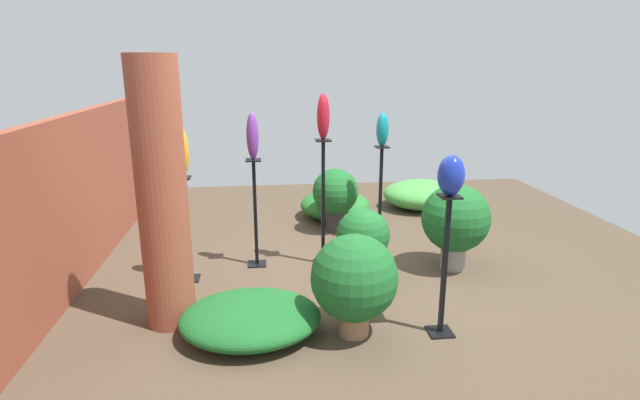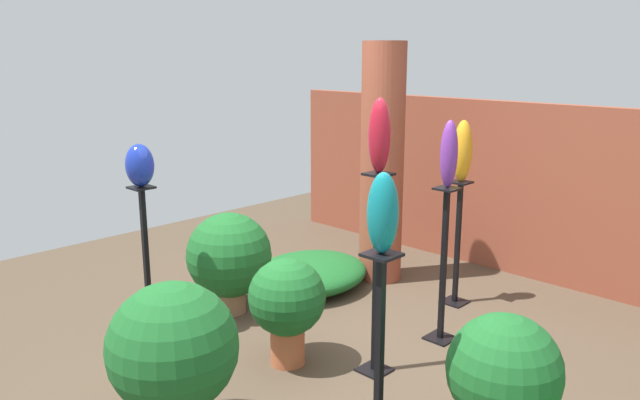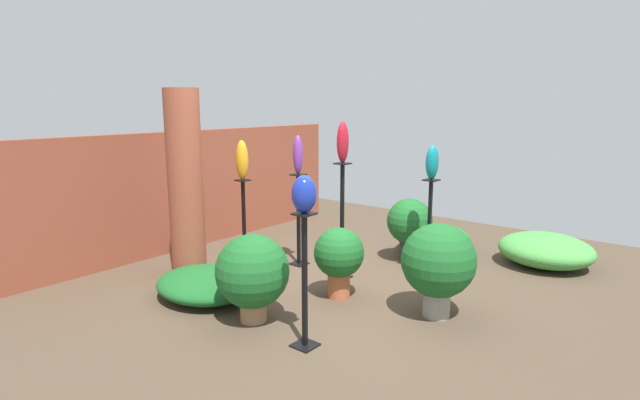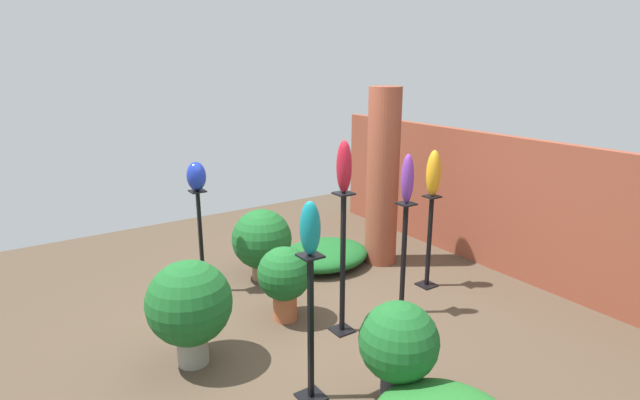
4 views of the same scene
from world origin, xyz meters
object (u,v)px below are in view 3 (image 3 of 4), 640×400
Objects in this scene: pedestal_cobalt at (305,287)px; potted_plant_near_pillar at (339,256)px; art_vase_amber at (242,160)px; potted_plant_back_center at (410,223)px; pedestal_amber at (244,224)px; pedestal_ruby at (342,226)px; art_vase_ruby at (343,142)px; art_vase_teal at (432,162)px; potted_plant_front_left at (252,273)px; art_vase_cobalt at (304,194)px; pedestal_violet at (299,224)px; pedestal_teal at (429,233)px; art_vase_violet at (298,155)px; potted_plant_front_right at (438,262)px; brick_pillar at (186,185)px.

pedestal_cobalt is 1.54× the size of potted_plant_near_pillar.
art_vase_amber reaches higher than potted_plant_back_center.
pedestal_amber is at bearing 128.43° from potted_plant_back_center.
pedestal_cobalt is 0.85× the size of pedestal_ruby.
potted_plant_near_pillar is at bearing -146.15° from art_vase_ruby.
potted_plant_front_left is (-2.17, 0.72, -0.90)m from art_vase_teal.
potted_plant_front_left is at bearing 84.42° from art_vase_cobalt.
art_vase_teal is (0.62, -1.52, 0.85)m from pedestal_violet.
potted_plant_back_center is 0.98× the size of potted_plant_front_left.
art_vase_cobalt reaches higher than potted_plant_back_center.
pedestal_teal is at bearing -67.07° from art_vase_amber.
pedestal_ruby is at bearing -79.43° from art_vase_amber.
art_vase_violet is (0.05, 0.73, 0.79)m from pedestal_ruby.
pedestal_amber is 1.94m from potted_plant_front_left.
art_vase_ruby reaches higher than potted_plant_front_right.
art_vase_amber is 0.55× the size of potted_plant_front_right.
pedestal_cobalt is 1.41m from potted_plant_front_right.
pedestal_cobalt is 1.76m from pedestal_ruby.
brick_pillar is 1.87× the size of pedestal_teal.
brick_pillar is 2.00m from potted_plant_near_pillar.
potted_plant_front_right is at bearing -90.55° from art_vase_amber.
pedestal_amber is at bearing 50.15° from potted_plant_front_left.
pedestal_ruby is 1.17× the size of pedestal_violet.
potted_plant_front_right is at bearing -101.91° from pedestal_ruby.
pedestal_amber is 2.18m from potted_plant_back_center.
brick_pillar reaches higher than art_vase_violet.
pedestal_violet is 1.64m from pedestal_teal.
potted_plant_front_right is (-0.03, -2.80, 0.06)m from pedestal_amber.
brick_pillar is 2.88m from art_vase_teal.
art_vase_amber is 2.90m from potted_plant_front_right.
pedestal_amber is at bearing 114.33° from pedestal_violet.
art_vase_teal is 1.10m from potted_plant_back_center.
potted_plant_near_pillar is (-1.60, -0.05, -0.04)m from potted_plant_back_center.
pedestal_teal reaches higher than potted_plant_back_center.
potted_plant_near_pillar is at bearing -117.39° from pedestal_violet.
art_vase_cobalt is 0.64× the size of art_vase_violet.
art_vase_violet is 0.58× the size of potted_plant_back_center.
art_vase_amber reaches higher than pedestal_teal.
potted_plant_back_center is (1.05, -1.02, -0.92)m from art_vase_violet.
pedestal_ruby is 0.74m from pedestal_violet.
brick_pillar is 2.92m from pedestal_teal.
art_vase_ruby is 1.59m from potted_plant_back_center.
pedestal_violet reaches higher than potted_plant_back_center.
potted_plant_front_right is at bearing -99.10° from art_vase_violet.
potted_plant_back_center is at bearing 10.48° from art_vase_cobalt.
potted_plant_front_right is at bearing -73.47° from brick_pillar.
pedestal_cobalt is at bearing -169.52° from potted_plant_back_center.
art_vase_ruby is 0.62× the size of potted_plant_near_pillar.
art_vase_ruby is 1.19× the size of art_vase_teal.
potted_plant_back_center is at bearing 1.69° from potted_plant_near_pillar.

